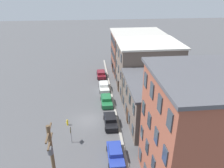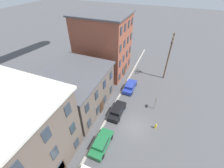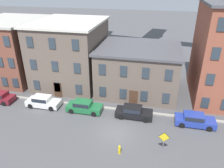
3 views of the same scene
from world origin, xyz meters
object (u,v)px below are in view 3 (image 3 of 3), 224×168
caution_sign (164,140)px  fire_hydrant (119,149)px  car_black (133,112)px  car_blue (194,119)px  car_green (84,106)px  car_white (43,101)px

caution_sign → fire_hydrant: size_ratio=2.64×
car_black → car_blue: size_ratio=1.00×
car_black → caution_sign: size_ratio=1.74×
car_green → caution_sign: bearing=-29.2°
car_green → car_black: size_ratio=1.00×
car_green → car_blue: bearing=-0.0°
car_green → fire_hydrant: 8.51m
fire_hydrant → car_blue: bearing=40.1°
car_white → car_green: same height
car_white → car_green: (5.57, 0.02, 0.00)m
car_blue → fire_hydrant: (-7.45, -6.28, -0.27)m
car_white → car_black: size_ratio=1.00×
car_black → caution_sign: (3.51, -5.53, 0.95)m
car_blue → fire_hydrant: 9.75m
car_white → car_blue: 18.76m
car_white → car_blue: bearing=0.1°
car_white → fire_hydrant: size_ratio=4.58×
car_blue → fire_hydrant: bearing=-139.9°
car_black → car_blue: same height
car_green → car_white: bearing=-179.8°
car_black → car_blue: (6.96, -0.10, 0.00)m
car_green → car_blue: same height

